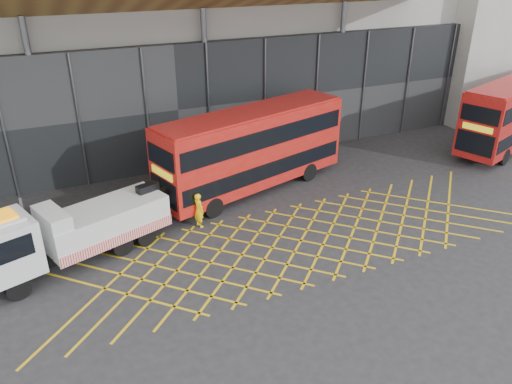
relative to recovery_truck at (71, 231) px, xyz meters
name	(u,v)px	position (x,y,z in m)	size (l,w,h in m)	color
ground_plane	(210,263)	(5.66, -2.66, -1.63)	(120.00, 120.00, 0.00)	#252528
road_markings	(301,240)	(10.46, -2.66, -1.63)	(26.36, 7.16, 0.01)	gold
construction_building	(144,15)	(7.59, 15.73, 7.34)	(55.00, 23.97, 18.00)	gray
recovery_truck	(71,231)	(0.00, 0.00, 0.00)	(9.98, 5.11, 3.53)	black
bus_towed	(252,147)	(10.64, 3.76, 1.11)	(12.40, 6.09, 4.94)	#AD140F
worker	(199,210)	(6.30, 0.82, -0.69)	(0.69, 0.45, 1.89)	yellow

